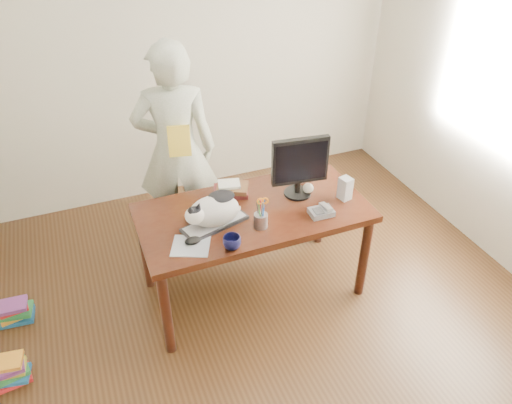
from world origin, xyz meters
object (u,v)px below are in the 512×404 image
object	(u,v)px
monitor	(300,164)
coffee_mug	(232,242)
speaker	(345,188)
baseball	(308,188)
mouse	(193,241)
calculator	(297,174)
book_pile_b	(15,311)
cat	(212,210)
book_pile_a	(9,371)
book_stack	(231,189)
keyboard	(215,223)
pen_cup	(261,219)
person	(176,151)
phone	(322,211)
desk	(249,221)

from	to	relation	value
monitor	coffee_mug	xyz separation A→B (m)	(-0.65, -0.39, -0.21)
speaker	coffee_mug	bearing A→B (deg)	-178.89
baseball	speaker	bearing A→B (deg)	-37.52
mouse	coffee_mug	size ratio (longest dim) A/B	1.09
calculator	book_pile_b	size ratio (longest dim) A/B	0.77
cat	book_pile_a	distance (m)	1.64
book_stack	calculator	xyz separation A→B (m)	(0.55, 0.04, -0.01)
keyboard	monitor	size ratio (longest dim) A/B	1.04
cat	pen_cup	xyz separation A→B (m)	(0.29, -0.12, -0.06)
monitor	person	xyz separation A→B (m)	(-0.71, 0.75, -0.13)
book_pile_a	book_pile_b	size ratio (longest dim) A/B	1.05
pen_cup	baseball	world-z (taller)	pen_cup
coffee_mug	book_pile_b	distance (m)	1.76
pen_cup	coffee_mug	xyz separation A→B (m)	(-0.25, -0.14, -0.02)
coffee_mug	pen_cup	bearing A→B (deg)	28.70
book_pile_a	book_pile_b	xyz separation A→B (m)	(0.03, 0.55, -0.02)
pen_cup	mouse	size ratio (longest dim) A/B	1.86
cat	speaker	size ratio (longest dim) A/B	2.55
speaker	baseball	distance (m)	0.27
baseball	book_pile_a	world-z (taller)	baseball
cat	book_pile_a	size ratio (longest dim) A/B	1.60
speaker	calculator	world-z (taller)	speaker
book_pile_a	pen_cup	bearing A→B (deg)	0.12
keyboard	calculator	bearing A→B (deg)	8.18
keyboard	phone	xyz separation A→B (m)	(0.72, -0.16, 0.01)
pen_cup	book_stack	bearing A→B (deg)	96.44
coffee_mug	calculator	xyz separation A→B (m)	(0.75, 0.62, -0.02)
book_pile_a	desk	bearing A→B (deg)	9.03
calculator	book_pile_b	distance (m)	2.30
pen_cup	book_stack	size ratio (longest dim) A/B	0.81
coffee_mug	speaker	xyz separation A→B (m)	(0.94, 0.23, 0.04)
mouse	calculator	world-z (taller)	calculator
monitor	book_pile_a	bearing A→B (deg)	-166.21
pen_cup	monitor	bearing A→B (deg)	32.15
baseball	mouse	bearing A→B (deg)	-164.92
mouse	speaker	xyz separation A→B (m)	(1.15, 0.09, 0.06)
cat	speaker	world-z (taller)	cat
desk	calculator	xyz separation A→B (m)	(0.47, 0.21, 0.18)
keyboard	book_stack	bearing A→B (deg)	38.01
desk	book_pile_a	xyz separation A→B (m)	(-1.75, -0.28, -0.51)
baseball	keyboard	bearing A→B (deg)	-170.90
keyboard	book_pile_a	distance (m)	1.60
pen_cup	baseball	size ratio (longest dim) A/B	2.96
pen_cup	book_pile_b	size ratio (longest dim) A/B	0.90
mouse	speaker	size ratio (longest dim) A/B	0.74
book_stack	monitor	bearing A→B (deg)	-2.84
phone	calculator	xyz separation A→B (m)	(0.05, 0.51, 0.00)
coffee_mug	speaker	distance (m)	0.96
desk	keyboard	bearing A→B (deg)	-154.42
monitor	baseball	distance (m)	0.23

